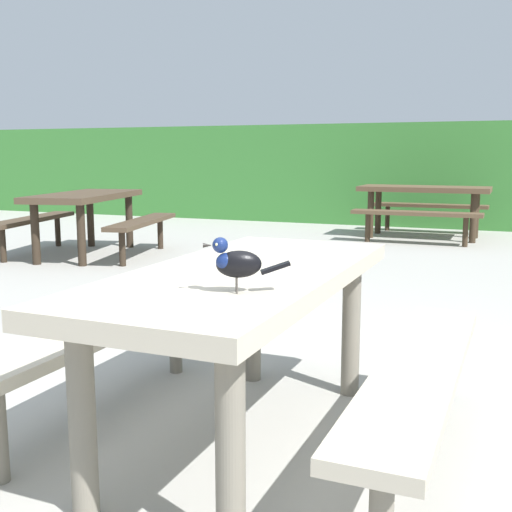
% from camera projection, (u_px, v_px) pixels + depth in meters
% --- Properties ---
extents(ground_plane, '(60.00, 60.00, 0.00)m').
position_uv_depth(ground_plane, '(244.00, 457.00, 2.50)').
color(ground_plane, '#A3A099').
extents(hedge_wall, '(28.00, 2.11, 1.70)m').
position_uv_depth(hedge_wall, '(455.00, 174.00, 10.98)').
color(hedge_wall, '#387A33').
rests_on(hedge_wall, ground).
extents(picnic_table_foreground, '(1.71, 1.81, 0.74)m').
position_uv_depth(picnic_table_foreground, '(244.00, 313.00, 2.54)').
color(picnic_table_foreground, '#B2A893').
rests_on(picnic_table_foreground, ground).
extents(bird_grackle, '(0.27, 0.16, 0.18)m').
position_uv_depth(bird_grackle, '(236.00, 262.00, 2.05)').
color(bird_grackle, black).
rests_on(bird_grackle, picnic_table_foreground).
extents(picnic_table_mid_left, '(1.81, 1.70, 0.74)m').
position_uv_depth(picnic_table_mid_left, '(424.00, 199.00, 8.99)').
color(picnic_table_mid_left, brown).
rests_on(picnic_table_mid_left, ground).
extents(picnic_table_mid_right, '(2.00, 2.03, 0.74)m').
position_uv_depth(picnic_table_mid_right, '(86.00, 209.00, 7.44)').
color(picnic_table_mid_right, '#473828').
rests_on(picnic_table_mid_right, ground).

